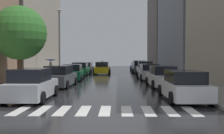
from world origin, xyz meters
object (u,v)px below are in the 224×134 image
Objects in this scene: parked_car_left_third at (73,73)px; parked_car_right_fifth at (139,67)px; parked_car_left_fifth at (86,68)px; street_tree_left at (19,33)px; parked_car_right_second at (162,77)px; parked_car_right_third at (149,72)px; parked_car_left_nearest at (32,85)px; parked_car_right_fourth at (145,69)px; parked_car_left_second at (59,77)px; parked_car_left_fourth at (81,69)px; lamp_post_left at (59,38)px; parked_car_right_sixth at (137,66)px; parked_car_right_nearest at (183,86)px; pedestrian_foreground at (51,64)px; taxi_midroad at (102,68)px.

parked_car_right_fifth is (7.53, 13.28, 0.08)m from parked_car_left_third.
street_tree_left is at bearing 175.47° from parked_car_left_fifth.
parked_car_right_second reaches higher than parked_car_right_third.
parked_car_right_third is 1.10× the size of parked_car_right_fifth.
parked_car_right_third is (7.71, 13.29, -0.03)m from parked_car_left_nearest.
parked_car_left_nearest is at bearing 159.03° from parked_car_right_fourth.
parked_car_left_third is 15.27m from parked_car_right_fifth.
parked_car_left_second is 12.55m from parked_car_left_fourth.
parked_car_right_second is 1.03× the size of parked_car_right_fourth.
lamp_post_left is (-1.57, -4.70, 3.48)m from parked_car_left_fourth.
lamp_post_left is (-9.28, 0.78, 3.51)m from parked_car_right_third.
street_tree_left reaches higher than parked_car_right_sixth.
parked_car_left_nearest is 0.93× the size of parked_car_right_second.
parked_car_right_nearest is 1.05× the size of parked_car_right_fourth.
parked_car_right_fourth is at bearing -27.99° from parked_car_left_second.
parked_car_right_second is (7.73, -5.47, 0.01)m from parked_car_left_third.
parked_car_right_fourth is at bearing -118.74° from parked_car_left_fifth.
parked_car_left_nearest is 0.94× the size of parked_car_left_fourth.
parked_car_right_nearest is 2.45× the size of pedestrian_foreground.
parked_car_left_fifth is at bearing -0.37° from parked_car_left_nearest.
lamp_post_left is (0.77, 9.34, 0.31)m from street_tree_left.
parked_car_right_fourth is 18.21m from street_tree_left.
parked_car_left_fourth reaches higher than parked_car_right_second.
parked_car_right_second is (7.80, 0.28, -0.01)m from parked_car_left_second.
parked_car_left_second is 7.80m from parked_car_right_second.
parked_car_right_nearest is 30.62m from parked_car_right_sixth.
parked_car_right_second is 16.61m from taxi_midroad.
parked_car_left_third is (0.18, 11.97, -0.03)m from parked_car_left_nearest.
parked_car_left_second is at bearing -1.35° from parked_car_left_nearest.
parked_car_left_second is at bearing 150.62° from parked_car_right_fourth.
parked_car_left_second is at bearing -177.31° from parked_car_left_fifth.
parked_car_left_nearest is 0.90× the size of parked_car_right_sixth.
parked_car_left_nearest is at bearing -92.77° from pedestrian_foreground.
parked_car_right_nearest is at bearing -178.65° from parked_car_right_fourth.
taxi_midroad reaches higher than parked_car_right_third.
taxi_midroad reaches higher than parked_car_right_second.
lamp_post_left is at bearing 85.28° from street_tree_left.
parked_car_right_second is at bearing 9.84° from street_tree_left.
parked_car_right_sixth is (-0.08, 24.31, -0.01)m from parked_car_right_second.
parked_car_left_third is 7.64m from parked_car_right_third.
parked_car_left_nearest reaches higher than parked_car_right_second.
parked_car_left_fifth is 10.22m from parked_car_right_sixth.
parked_car_right_second is 2.40× the size of pedestrian_foreground.
street_tree_left is (-2.35, 4.72, 3.16)m from parked_car_left_nearest.
parked_car_right_fifth is at bearing -17.30° from parked_car_left_nearest.
parked_car_left_third is at bearing -4.82° from pedestrian_foreground.
parked_car_right_fourth is 6.11m from taxi_midroad.
taxi_midroad reaches higher than parked_car_right_fifth.
parked_car_left_fourth is 20.22m from parked_car_right_nearest.
parked_car_left_nearest is at bearing -63.57° from street_tree_left.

